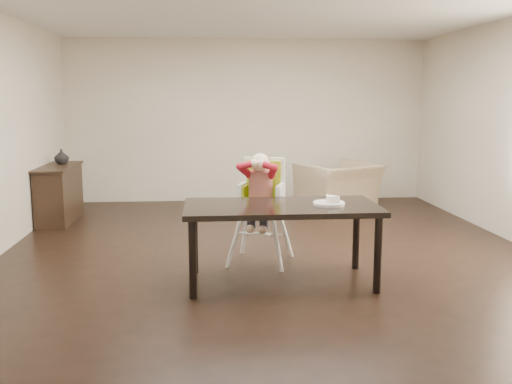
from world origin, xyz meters
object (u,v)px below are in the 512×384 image
Objects in this scene: high_chair at (261,186)px; armchair at (338,179)px; sideboard at (59,193)px; dining_table at (281,213)px.

armchair is (1.49, 2.81, -0.34)m from high_chair.
high_chair reaches higher than sideboard.
high_chair is 1.05× the size of armchair.
sideboard is (-2.65, 2.28, -0.43)m from high_chair.
high_chair is at bearing -40.71° from sideboard.
armchair is 4.18m from sideboard.
sideboard is (-2.77, 3.00, -0.27)m from dining_table.
dining_table is at bearing -61.91° from high_chair.
high_chair reaches higher than armchair.
sideboard is at bearing 158.01° from high_chair.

